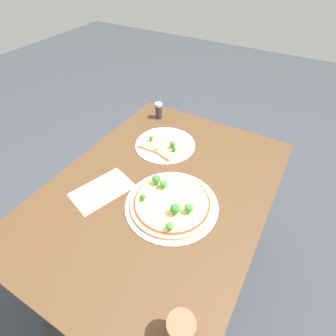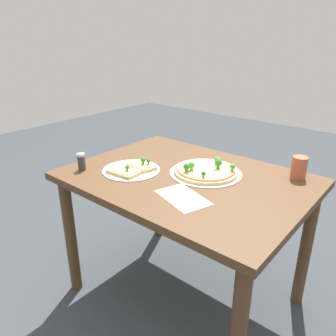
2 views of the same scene
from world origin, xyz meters
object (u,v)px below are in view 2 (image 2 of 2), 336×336
(pizza_tray_slice, at_px, (132,169))
(condiment_shaker, at_px, (81,162))
(pizza_tray_whole, at_px, (206,171))
(drinking_cup, at_px, (299,168))
(dining_table, at_px, (186,194))

(pizza_tray_slice, bearing_deg, condiment_shaker, -143.02)
(pizza_tray_whole, xyz_separation_m, drinking_cup, (0.37, 0.23, 0.04))
(dining_table, relative_size, condiment_shaker, 13.02)
(dining_table, xyz_separation_m, pizza_tray_slice, (-0.25, -0.12, 0.11))
(pizza_tray_whole, distance_m, pizza_tray_slice, 0.36)
(condiment_shaker, bearing_deg, pizza_tray_slice, 36.98)
(drinking_cup, bearing_deg, pizza_tray_whole, -147.68)
(pizza_tray_whole, relative_size, pizza_tray_slice, 1.23)
(dining_table, bearing_deg, drinking_cup, 37.22)
(dining_table, height_order, pizza_tray_slice, pizza_tray_slice)
(pizza_tray_whole, height_order, pizza_tray_slice, pizza_tray_whole)
(pizza_tray_whole, relative_size, condiment_shaker, 4.08)
(pizza_tray_whole, distance_m, condiment_shaker, 0.62)
(dining_table, height_order, pizza_tray_whole, pizza_tray_whole)
(dining_table, distance_m, condiment_shaker, 0.55)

